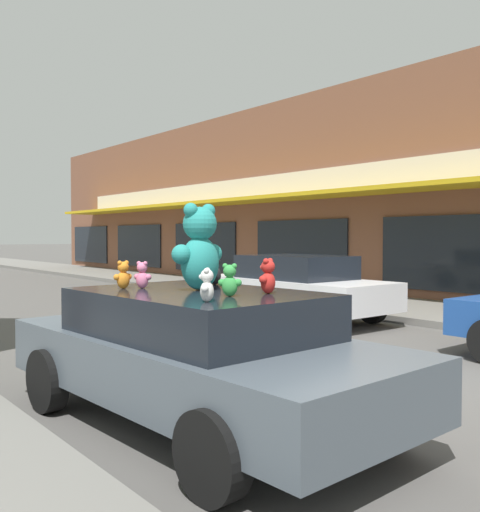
% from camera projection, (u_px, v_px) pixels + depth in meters
% --- Properties ---
extents(ground_plane, '(260.00, 260.00, 0.00)m').
position_uv_depth(ground_plane, '(373.00, 379.00, 7.38)').
color(ground_plane, '#514F4C').
extents(storefront_row, '(13.55, 38.74, 6.56)m').
position_uv_depth(storefront_row, '(406.00, 201.00, 22.74)').
color(storefront_row, brown).
rests_on(storefront_row, ground_plane).
extents(plush_art_car, '(2.23, 4.52, 1.31)m').
position_uv_depth(plush_art_car, '(197.00, 352.00, 5.55)').
color(plush_art_car, '#4C5660').
rests_on(plush_art_car, ground_plane).
extents(teddy_bear_giant, '(0.64, 0.42, 0.86)m').
position_uv_depth(teddy_bear_giant, '(199.00, 248.00, 5.62)').
color(teddy_bear_giant, teal).
rests_on(teddy_bear_giant, plush_art_car).
extents(teddy_bear_green, '(0.19, 0.20, 0.29)m').
position_uv_depth(teddy_bear_green, '(230.00, 281.00, 5.02)').
color(teddy_bear_green, green).
rests_on(teddy_bear_green, plush_art_car).
extents(teddy_bear_pink, '(0.16, 0.21, 0.28)m').
position_uv_depth(teddy_bear_pink, '(142.00, 275.00, 5.82)').
color(teddy_bear_pink, pink).
rests_on(teddy_bear_pink, plush_art_car).
extents(teddy_bear_red, '(0.25, 0.19, 0.33)m').
position_uv_depth(teddy_bear_red, '(268.00, 277.00, 5.27)').
color(teddy_bear_red, red).
rests_on(teddy_bear_red, plush_art_car).
extents(teddy_bear_black, '(0.25, 0.20, 0.34)m').
position_uv_depth(teddy_bear_black, '(214.00, 270.00, 6.25)').
color(teddy_bear_black, black).
rests_on(teddy_bear_black, plush_art_car).
extents(teddy_bear_orange, '(0.21, 0.14, 0.29)m').
position_uv_depth(teddy_bear_orange, '(123.00, 275.00, 5.78)').
color(teddy_bear_orange, orange).
rests_on(teddy_bear_orange, plush_art_car).
extents(teddy_bear_white, '(0.18, 0.19, 0.28)m').
position_uv_depth(teddy_bear_white, '(207.00, 286.00, 4.61)').
color(teddy_bear_white, white).
rests_on(teddy_bear_white, plush_art_car).
extents(parked_car_far_center, '(2.01, 4.52, 1.43)m').
position_uv_depth(parked_car_far_center, '(295.00, 286.00, 12.57)').
color(parked_car_far_center, silver).
rests_on(parked_car_far_center, ground_plane).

